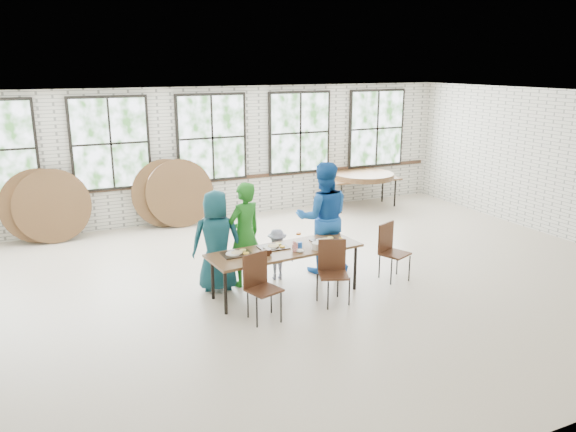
# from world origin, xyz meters

# --- Properties ---
(room) EXTENTS (12.00, 12.00, 12.00)m
(room) POSITION_xyz_m (0.00, 4.44, 1.83)
(room) COLOR beige
(room) RESTS_ON ground
(dining_table) EXTENTS (2.46, 0.99, 0.74)m
(dining_table) POSITION_xyz_m (-0.37, -0.30, 0.69)
(dining_table) COLOR brown
(dining_table) RESTS_ON ground
(chair_near_left) EXTENTS (0.52, 0.51, 0.95)m
(chair_near_left) POSITION_xyz_m (-1.06, -0.92, 0.56)
(chair_near_left) COLOR #442616
(chair_near_left) RESTS_ON ground
(chair_near_right) EXTENTS (0.54, 0.53, 0.95)m
(chair_near_right) POSITION_xyz_m (0.16, -0.83, 0.56)
(chair_near_right) COLOR #442616
(chair_near_right) RESTS_ON ground
(chair_spare) EXTENTS (0.54, 0.54, 0.95)m
(chair_spare) POSITION_xyz_m (1.49, -0.43, 0.56)
(chair_spare) COLOR #442616
(chair_spare) RESTS_ON ground
(adult_teal) EXTENTS (0.89, 0.70, 1.61)m
(adult_teal) POSITION_xyz_m (-1.26, 0.35, 0.81)
(adult_teal) COLOR #165653
(adult_teal) RESTS_ON ground
(adult_green) EXTENTS (0.72, 0.58, 1.70)m
(adult_green) POSITION_xyz_m (-0.79, 0.35, 0.85)
(adult_green) COLOR #1F711E
(adult_green) RESTS_ON ground
(toddler) EXTENTS (0.61, 0.43, 0.86)m
(toddler) POSITION_xyz_m (-0.23, 0.35, 0.43)
(toddler) COLOR #161C46
(toddler) RESTS_ON ground
(adult_blue) EXTENTS (1.12, 0.99, 1.92)m
(adult_blue) POSITION_xyz_m (0.64, 0.35, 0.96)
(adult_blue) COLOR #1750A2
(adult_blue) RESTS_ON ground
(storage_table) EXTENTS (1.85, 0.89, 0.74)m
(storage_table) POSITION_xyz_m (3.68, 3.85, 0.69)
(storage_table) COLOR brown
(storage_table) RESTS_ON ground
(tabletop_clutter) EXTENTS (1.95, 0.59, 0.11)m
(tabletop_clutter) POSITION_xyz_m (-0.26, -0.32, 0.77)
(tabletop_clutter) COLOR black
(tabletop_clutter) RESTS_ON dining_table
(round_tops_stacked) EXTENTS (1.50, 1.50, 0.13)m
(round_tops_stacked) POSITION_xyz_m (3.68, 3.85, 0.80)
(round_tops_stacked) COLOR brown
(round_tops_stacked) RESTS_ON storage_table
(round_tops_leaning) EXTENTS (4.34, 0.48, 1.50)m
(round_tops_leaning) POSITION_xyz_m (-2.29, 4.19, 0.73)
(round_tops_leaning) COLOR brown
(round_tops_leaning) RESTS_ON ground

